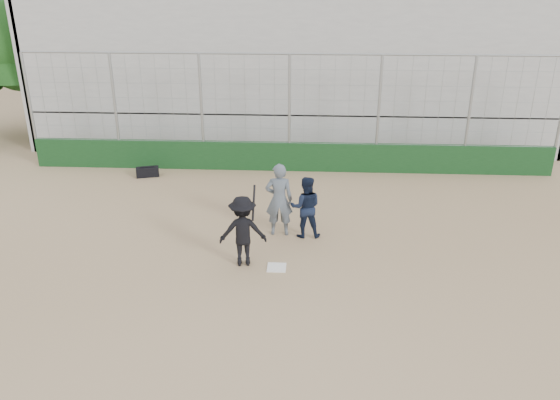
# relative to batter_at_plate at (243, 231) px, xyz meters

# --- Properties ---
(ground) EXTENTS (90.00, 90.00, 0.00)m
(ground) POSITION_rel_batter_at_plate_xyz_m (0.80, -0.17, -0.86)
(ground) COLOR #7D6244
(ground) RESTS_ON ground
(home_plate) EXTENTS (0.44, 0.44, 0.02)m
(home_plate) POSITION_rel_batter_at_plate_xyz_m (0.80, -0.17, -0.85)
(home_plate) COLOR white
(home_plate) RESTS_ON ground
(backstop) EXTENTS (18.10, 0.25, 4.04)m
(backstop) POSITION_rel_batter_at_plate_xyz_m (0.80, 6.83, 0.10)
(backstop) COLOR black
(backstop) RESTS_ON ground
(bleachers) EXTENTS (20.25, 6.70, 6.98)m
(bleachers) POSITION_rel_batter_at_plate_xyz_m (0.80, 11.78, 2.07)
(bleachers) COLOR gray
(bleachers) RESTS_ON ground
(tree_left) EXTENTS (4.48, 4.48, 7.00)m
(tree_left) POSITION_rel_batter_at_plate_xyz_m (-10.20, 10.83, 3.53)
(tree_left) COLOR #3B2315
(tree_left) RESTS_ON ground
(batter_at_plate) EXTENTS (1.18, 0.82, 1.87)m
(batter_at_plate) POSITION_rel_batter_at_plate_xyz_m (0.00, 0.00, 0.00)
(batter_at_plate) COLOR black
(batter_at_plate) RESTS_ON ground
(catcher_crouched) EXTENTS (0.84, 0.67, 1.13)m
(catcher_crouched) POSITION_rel_batter_at_plate_xyz_m (1.44, 1.54, -0.30)
(catcher_crouched) COLOR black
(catcher_crouched) RESTS_ON ground
(umpire) EXTENTS (0.73, 0.50, 1.76)m
(umpire) POSITION_rel_batter_at_plate_xyz_m (0.75, 1.66, 0.03)
(umpire) COLOR #4E5863
(umpire) RESTS_ON ground
(equipment_bag) EXTENTS (0.81, 0.52, 0.36)m
(equipment_bag) POSITION_rel_batter_at_plate_xyz_m (-4.00, 5.90, -0.69)
(equipment_bag) COLOR black
(equipment_bag) RESTS_ON ground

